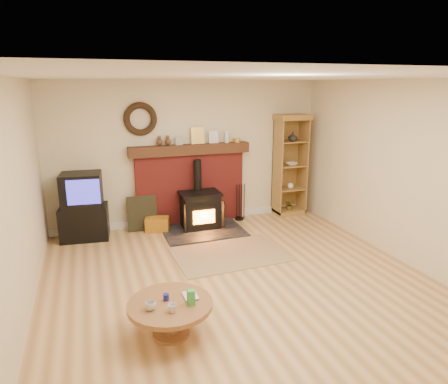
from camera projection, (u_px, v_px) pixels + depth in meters
name	position (u px, v px, depth m)	size (l,w,h in m)	color
ground	(244.00, 287.00, 5.12)	(5.50, 5.50, 0.00)	#A87B46
room_shell	(241.00, 154.00, 4.75)	(5.02, 5.52, 2.61)	beige
chimney_breast	(191.00, 181.00, 7.35)	(2.20, 0.22, 1.78)	maroon
wood_stove	(201.00, 212.00, 7.13)	(1.40, 1.00, 1.23)	black
area_rug	(229.00, 254.00, 6.10)	(1.65, 1.14, 0.01)	brown
tv_unit	(83.00, 208.00, 6.63)	(0.82, 0.61, 1.13)	black
curio_cabinet	(289.00, 165.00, 7.82)	(0.63, 0.46, 1.97)	olive
firelog_box	(157.00, 224.00, 7.06)	(0.40, 0.25, 0.25)	#B3C40C
leaning_painting	(142.00, 213.00, 7.07)	(0.52, 0.03, 0.62)	black
fire_tools	(240.00, 212.00, 7.65)	(0.19, 0.16, 0.70)	black
coffee_table	(170.00, 309.00, 4.07)	(0.87, 0.87, 0.53)	brown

